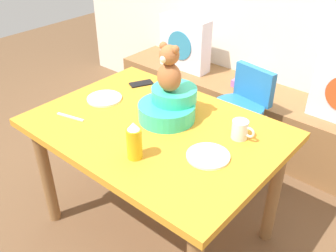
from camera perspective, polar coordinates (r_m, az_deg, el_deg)
The scene contains 14 objects.
ground_plane at distance 2.41m, azimuth -1.60°, elevation -14.98°, with size 8.00×8.00×0.00m, color brown.
window_bench at distance 3.07m, azimuth 13.58°, elevation 1.14°, with size 2.60×0.44×0.46m, color olive.
pillow_floral_left at distance 3.21m, azimuth 2.59°, elevation 12.43°, with size 0.44×0.15×0.44m.
book_stack at distance 3.00m, azimuth 11.84°, elevation 6.26°, with size 0.20×0.14×0.05m, color #A664B4.
dining_table at distance 1.99m, azimuth -1.87°, elevation -2.49°, with size 1.27×0.91×0.74m.
highchair at distance 2.56m, azimuth 10.77°, elevation 2.47°, with size 0.37×0.49×0.79m.
infant_seat_teal at distance 1.97m, azimuth 0.17°, elevation 3.10°, with size 0.30×0.33×0.16m.
teddy_bear at distance 1.88m, azimuth 0.17°, elevation 8.61°, with size 0.13×0.12×0.25m.
ketchup_bottle at distance 1.67m, azimuth -5.15°, elevation -2.32°, with size 0.07×0.07×0.18m.
coffee_mug at distance 1.85m, azimuth 10.94°, elevation -0.55°, with size 0.12×0.08×0.09m.
dinner_plate_near at distance 2.21m, azimuth -9.64°, elevation 4.16°, with size 0.20×0.20×0.01m, color white.
dinner_plate_far at distance 1.72m, azimuth 6.11°, elevation -4.54°, with size 0.20×0.20×0.01m, color white.
cell_phone at distance 2.36m, azimuth -4.07°, elevation 6.45°, with size 0.07×0.14×0.01m, color black.
table_fork at distance 2.07m, azimuth -14.61°, elevation 1.35°, with size 0.02×0.17×0.01m, color silver.
Camera 1 is at (1.11, -1.20, 1.77)m, focal length 40.13 mm.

